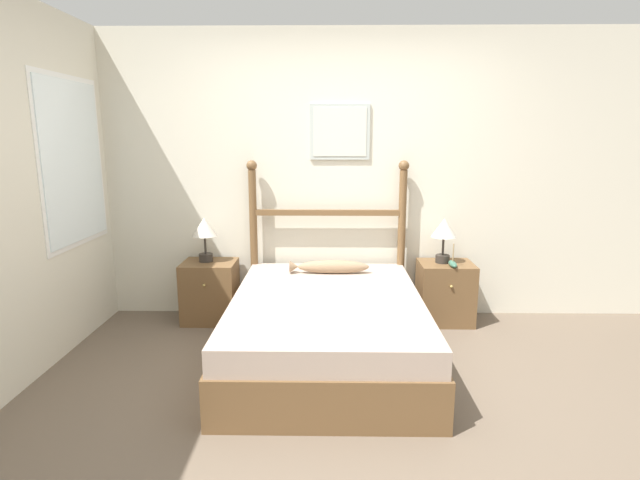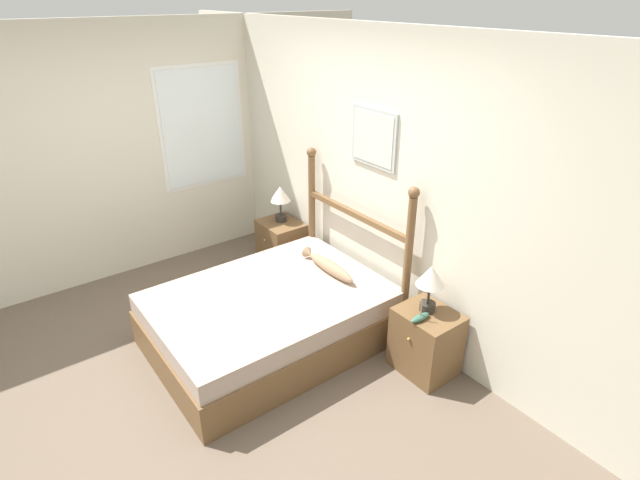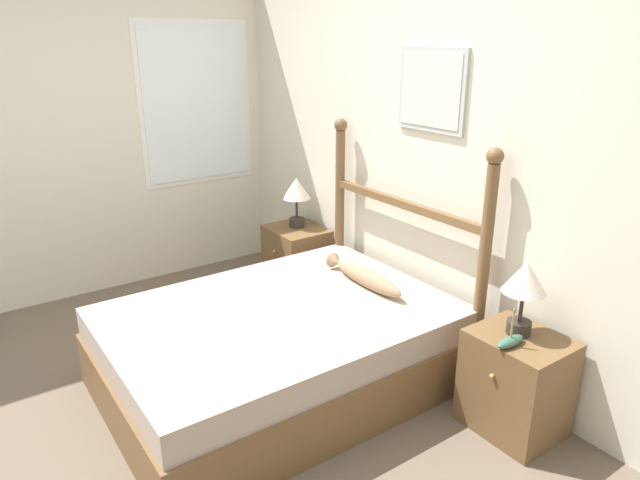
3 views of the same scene
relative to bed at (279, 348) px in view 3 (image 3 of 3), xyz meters
The scene contains 11 objects.
ground_plane 0.73m from the bed, 81.02° to the right, with size 16.00×16.00×0.00m, color brown.
wall_back 1.48m from the bed, 84.22° to the left, with size 6.40×0.08×2.55m.
wall_left 2.36m from the bed, 162.20° to the right, with size 0.08×6.40×2.55m.
bed is the anchor object (origin of this frame).
headboard 1.08m from the bed, 90.00° to the left, with size 1.42×0.09×1.43m.
nightstand_left 1.32m from the bed, 142.67° to the left, with size 0.47×0.41×0.54m.
nightstand_right 1.32m from the bed, 37.33° to the left, with size 0.47×0.41×0.54m.
table_lamp_left 1.48m from the bed, 142.62° to the left, with size 0.22×0.22×0.39m.
table_lamp_right 1.42m from the bed, 38.76° to the left, with size 0.22×0.22×0.39m.
model_boat 1.31m from the bed, 32.24° to the left, with size 0.06×0.18×0.20m.
fish_pillow 0.69m from the bed, 88.24° to the left, with size 0.67×0.10×0.12m.
Camera 3 is at (2.43, -0.81, 1.97)m, focal length 32.00 mm.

